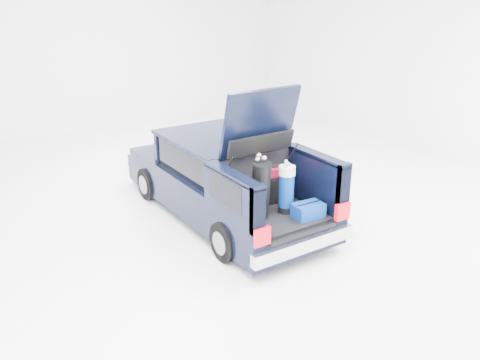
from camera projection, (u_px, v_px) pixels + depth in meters
ground at (225, 215)px, 9.11m from camera, size 14.00×14.00×0.00m
car at (221, 179)px, 8.96m from camera, size 1.87×4.65×2.47m
red_suitcase at (274, 185)px, 8.08m from camera, size 0.42×0.32×0.62m
black_golf_bag at (260, 190)px, 7.44m from camera, size 0.34×0.42×1.01m
blue_golf_bag at (286, 189)px, 7.70m from camera, size 0.26×0.26×0.84m
blue_duffel at (308, 210)px, 7.61m from camera, size 0.48×0.33×0.24m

